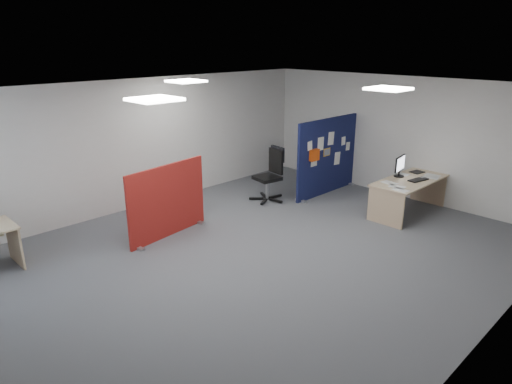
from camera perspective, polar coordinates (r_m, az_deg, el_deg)
floor at (r=7.73m, az=0.35°, el=-7.87°), size 9.00×9.00×0.00m
ceiling at (r=6.96m, az=0.39°, el=12.46°), size 9.00×7.00×0.02m
wall_back at (r=9.94m, az=-14.14°, el=5.84°), size 9.00×0.02×2.70m
wall_front at (r=5.51m, az=27.27°, el=-5.91°), size 9.00×0.02×2.70m
wall_right at (r=10.80m, az=17.60°, el=6.52°), size 0.02×7.00×2.70m
ceiling_lights at (r=7.67m, az=-1.42°, el=12.79°), size 4.10×4.10×0.04m
navy_divider at (r=10.67m, az=8.94°, el=4.43°), size 2.14×0.30×1.76m
main_desk at (r=9.87m, az=18.39°, el=0.63°), size 1.86×0.83×0.73m
monitor_main at (r=9.88m, az=17.55°, el=3.21°), size 0.50×0.21×0.44m
keyboard at (r=9.79m, az=19.63°, el=1.45°), size 0.48×0.27×0.02m
mouse at (r=9.96m, az=20.09°, el=1.69°), size 0.11×0.09×0.03m
paper_tray at (r=10.38m, az=19.48°, el=2.38°), size 0.31×0.26×0.01m
red_divider at (r=8.39m, az=-10.99°, el=-1.17°), size 1.77×0.30×1.34m
office_chair at (r=10.14m, az=1.96°, el=2.66°), size 0.77×0.77×1.18m
desk_papers at (r=9.70m, az=18.58°, el=1.34°), size 1.61×0.87×0.00m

